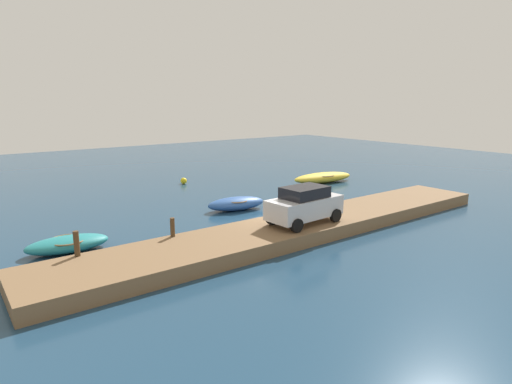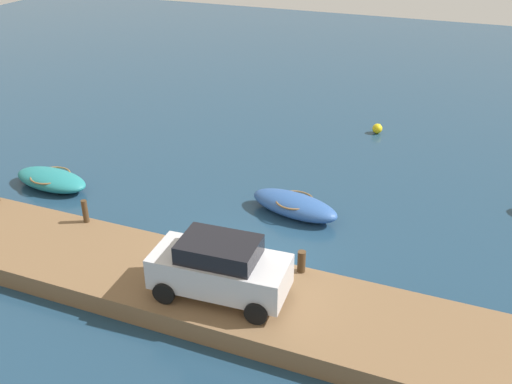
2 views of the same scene
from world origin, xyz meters
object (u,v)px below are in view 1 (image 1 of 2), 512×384
rowboat_teal (68,244)px  marker_buoy (184,181)px  mooring_post_west (77,244)px  mooring_post_mid_west (172,227)px  mooring_post_mid_east (304,203)px  rowboat_blue (236,203)px  motorboat_yellow (323,177)px  parked_car (304,205)px

rowboat_teal → marker_buoy: bearing=49.5°
mooring_post_west → mooring_post_mid_west: 3.96m
rowboat_teal → mooring_post_mid_east: 11.79m
rowboat_blue → mooring_post_mid_west: (-6.16, -4.19, 0.66)m
mooring_post_west → motorboat_yellow: bearing=19.5°
mooring_post_west → rowboat_teal: bearing=84.7°
rowboat_blue → parked_car: (-0.18, -6.08, 1.16)m
rowboat_blue → rowboat_teal: size_ratio=1.05×
motorboat_yellow → rowboat_blue: (-10.41, -3.09, 0.00)m
parked_car → motorboat_yellow: bearing=37.5°
mooring_post_mid_west → marker_buoy: mooring_post_mid_west is taller
parked_car → mooring_post_west: bearing=165.9°
mooring_post_mid_east → marker_buoy: mooring_post_mid_east is taller
rowboat_teal → mooring_post_west: mooring_post_west is taller
motorboat_yellow → rowboat_teal: 20.82m
rowboat_blue → motorboat_yellow: bearing=28.5°
marker_buoy → rowboat_teal: bearing=-136.1°
rowboat_teal → mooring_post_mid_east: (11.48, -2.61, 0.64)m
rowboat_blue → mooring_post_mid_west: 7.48m
mooring_post_mid_east → mooring_post_mid_west: bearing=180.0°
motorboat_yellow → rowboat_teal: bearing=-158.8°
parked_car → mooring_post_mid_east: bearing=43.3°
rowboat_teal → mooring_post_mid_west: (3.72, -2.61, 0.71)m
mooring_post_west → mooring_post_mid_east: size_ratio=1.39×
mooring_post_west → rowboat_blue: bearing=22.5°
marker_buoy → motorboat_yellow: bearing=-33.7°
rowboat_teal → mooring_post_mid_west: size_ratio=4.25×
mooring_post_west → parked_car: 10.13m
rowboat_teal → parked_car: size_ratio=0.90×
rowboat_blue → marker_buoy: bearing=94.0°
parked_car → marker_buoy: bearing=81.1°
rowboat_teal → marker_buoy: size_ratio=7.18×
motorboat_yellow → rowboat_teal: size_ratio=1.55×
mooring_post_mid_west → mooring_post_mid_east: (7.76, 0.00, -0.06)m
mooring_post_mid_west → parked_car: 6.29m
rowboat_teal → marker_buoy: (11.17, 10.76, -0.11)m
rowboat_blue → rowboat_teal: 10.01m
rowboat_blue → mooring_post_mid_east: bearing=-57.1°
mooring_post_mid_east → parked_car: bearing=-133.3°
motorboat_yellow → parked_car: bearing=-130.9°
mooring_post_west → marker_buoy: 17.60m
mooring_post_mid_east → parked_car: size_ratio=0.18×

